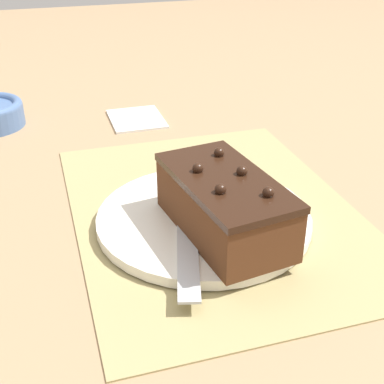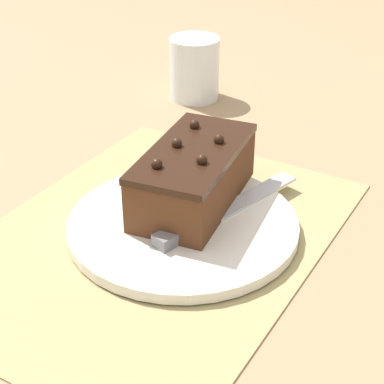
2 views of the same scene
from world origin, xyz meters
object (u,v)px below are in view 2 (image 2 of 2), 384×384
Objects in this scene: drinking_glass at (194,68)px; serving_knife at (207,218)px; cake_plate at (183,225)px; chocolate_cake at (193,175)px.

serving_knife is at bearing -147.65° from drinking_glass.
drinking_glass is (0.34, 0.18, 0.04)m from cake_plate.
chocolate_cake is at bearing -149.91° from drinking_glass.
drinking_glass is (0.30, 0.17, -0.00)m from chocolate_cake.
cake_plate is 0.39m from drinking_glass.
cake_plate is 1.21× the size of serving_knife.
cake_plate is at bearing -151.55° from drinking_glass.
serving_knife is at bearing -130.04° from chocolate_cake.
serving_knife reaches higher than cake_plate.
drinking_glass reaches higher than chocolate_cake.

